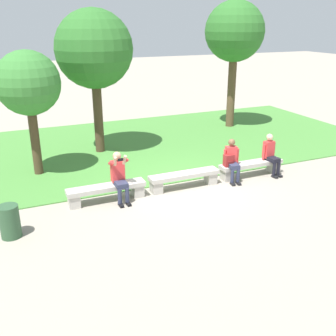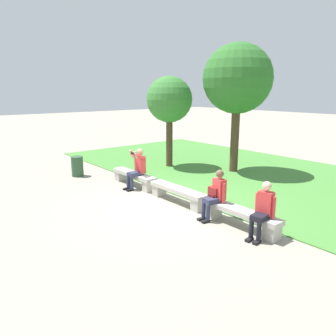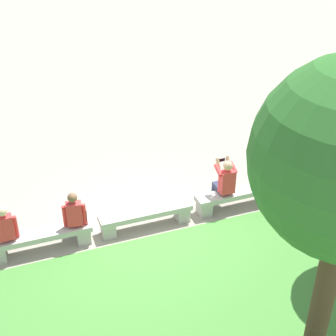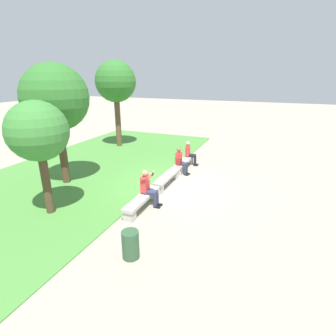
{
  "view_description": "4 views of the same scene",
  "coord_description": "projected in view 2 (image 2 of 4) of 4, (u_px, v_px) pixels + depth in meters",
  "views": [
    {
      "loc": [
        -4.53,
        -9.31,
        4.51
      ],
      "look_at": [
        -0.54,
        -0.07,
        0.7
      ],
      "focal_mm": 42.0,
      "sensor_mm": 36.0,
      "label": 1
    },
    {
      "loc": [
        6.79,
        -5.91,
        3.17
      ],
      "look_at": [
        -0.2,
        -0.19,
        1.02
      ],
      "focal_mm": 35.0,
      "sensor_mm": 36.0,
      "label": 2
    },
    {
      "loc": [
        2.47,
        8.03,
        6.33
      ],
      "look_at": [
        -0.81,
        -0.77,
        0.94
      ],
      "focal_mm": 50.0,
      "sensor_mm": 36.0,
      "label": 3
    },
    {
      "loc": [
        -9.51,
        -3.94,
        4.42
      ],
      "look_at": [
        -0.51,
        -0.26,
        0.97
      ],
      "focal_mm": 28.0,
      "sensor_mm": 36.0,
      "label": 4
    }
  ],
  "objects": [
    {
      "name": "ground_plane",
      "position": [
        177.0,
        203.0,
        9.48
      ],
      "size": [
        80.0,
        80.0,
        0.0
      ],
      "primitive_type": "plane",
      "color": "gray"
    },
    {
      "name": "grass_strip",
      "position": [
        266.0,
        177.0,
        12.18
      ],
      "size": [
        18.62,
        8.0,
        0.03
      ],
      "primitive_type": "cube",
      "color": "#478438",
      "rests_on": "ground"
    },
    {
      "name": "bench_main",
      "position": [
        134.0,
        177.0,
        11.12
      ],
      "size": [
        2.08,
        0.4,
        0.45
      ],
      "color": "#B7B2A8",
      "rests_on": "ground"
    },
    {
      "name": "bench_near",
      "position": [
        177.0,
        193.0,
        9.41
      ],
      "size": [
        2.08,
        0.4,
        0.45
      ],
      "color": "#B7B2A8",
      "rests_on": "ground"
    },
    {
      "name": "bench_mid",
      "position": [
        241.0,
        215.0,
        7.7
      ],
      "size": [
        2.08,
        0.4,
        0.45
      ],
      "color": "#B7B2A8",
      "rests_on": "ground"
    },
    {
      "name": "person_photographer",
      "position": [
        137.0,
        167.0,
        10.72
      ],
      "size": [
        0.48,
        0.73,
        1.32
      ],
      "color": "black",
      "rests_on": "ground"
    },
    {
      "name": "person_distant",
      "position": [
        216.0,
        193.0,
        8.14
      ],
      "size": [
        0.47,
        0.71,
        1.26
      ],
      "color": "black",
      "rests_on": "ground"
    },
    {
      "name": "person_companion",
      "position": [
        263.0,
        208.0,
        7.1
      ],
      "size": [
        0.48,
        0.7,
        1.26
      ],
      "color": "black",
      "rests_on": "ground"
    },
    {
      "name": "backpack",
      "position": [
        214.0,
        194.0,
        8.24
      ],
      "size": [
        0.28,
        0.24,
        0.43
      ],
      "color": "maroon",
      "rests_on": "bench_mid"
    },
    {
      "name": "tree_behind_wall",
      "position": [
        169.0,
        100.0,
        13.32
      ],
      "size": [
        1.87,
        1.87,
        3.74
      ],
      "color": "#4C3826",
      "rests_on": "ground"
    },
    {
      "name": "tree_left_background",
      "position": [
        238.0,
        80.0,
        12.27
      ],
      "size": [
        2.62,
        2.62,
        4.91
      ],
      "color": "#4C3826",
      "rests_on": "ground"
    },
    {
      "name": "trash_bin",
      "position": [
        77.0,
        166.0,
        12.35
      ],
      "size": [
        0.44,
        0.44,
        0.75
      ],
      "primitive_type": "cylinder",
      "color": "#2D5133",
      "rests_on": "ground"
    }
  ]
}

